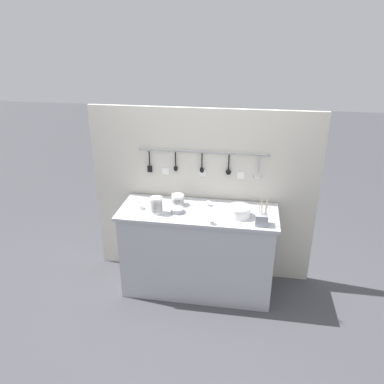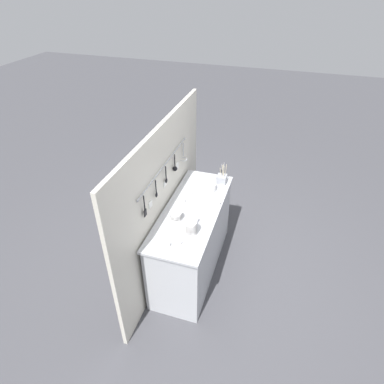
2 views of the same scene
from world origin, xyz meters
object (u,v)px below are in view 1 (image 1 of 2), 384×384
(cutlery_caddy, at_px, (262,219))
(bowl_stack_short_front, at_px, (178,200))
(cup_centre, at_px, (141,207))
(plate_stack, at_px, (239,211))
(steel_mixing_bowl, at_px, (177,210))
(cup_front_left, at_px, (139,202))
(cup_mid_row, at_px, (227,206))
(bowl_stack_tall_left, at_px, (156,205))
(cup_back_right, at_px, (208,204))
(cup_edge_far, at_px, (212,222))

(cutlery_caddy, bearing_deg, bowl_stack_short_front, 160.39)
(bowl_stack_short_front, xyz_separation_m, cup_centre, (-0.34, -0.15, -0.03))
(bowl_stack_short_front, distance_m, cup_centre, 0.37)
(plate_stack, xyz_separation_m, steel_mixing_bowl, (-0.60, -0.01, -0.03))
(cup_front_left, bearing_deg, bowl_stack_short_front, 8.20)
(cup_mid_row, bearing_deg, cup_front_left, -176.47)
(cutlery_caddy, bearing_deg, cup_centre, 172.92)
(bowl_stack_tall_left, bearing_deg, cup_back_right, 27.38)
(plate_stack, height_order, cutlery_caddy, cutlery_caddy)
(bowl_stack_short_front, bearing_deg, cutlery_caddy, -19.61)
(cup_back_right, height_order, cup_mid_row, same)
(cutlery_caddy, bearing_deg, cup_edge_far, -171.92)
(cup_edge_far, distance_m, cup_centre, 0.76)
(bowl_stack_tall_left, distance_m, steel_mixing_bowl, 0.21)
(bowl_stack_tall_left, height_order, steel_mixing_bowl, bowl_stack_tall_left)
(bowl_stack_short_front, xyz_separation_m, plate_stack, (0.63, -0.16, -0.00))
(bowl_stack_tall_left, xyz_separation_m, cup_edge_far, (0.55, -0.14, -0.06))
(plate_stack, height_order, cup_edge_far, plate_stack)
(cup_centre, bearing_deg, cup_mid_row, 10.16)
(plate_stack, bearing_deg, cup_mid_row, 128.77)
(steel_mixing_bowl, bearing_deg, cup_edge_far, -27.70)
(plate_stack, height_order, cup_centre, plate_stack)
(steel_mixing_bowl, bearing_deg, bowl_stack_tall_left, -166.56)
(cup_back_right, xyz_separation_m, cup_mid_row, (0.19, -0.03, 0.00))
(steel_mixing_bowl, distance_m, cup_centre, 0.37)
(bowl_stack_tall_left, bearing_deg, cup_front_left, 144.62)
(bowl_stack_short_front, height_order, cup_front_left, bowl_stack_short_front)
(cutlery_caddy, xyz_separation_m, cup_front_left, (-1.23, 0.24, -0.04))
(bowl_stack_short_front, bearing_deg, cup_centre, -155.93)
(steel_mixing_bowl, height_order, cup_front_left, steel_mixing_bowl)
(bowl_stack_short_front, distance_m, plate_stack, 0.65)
(bowl_stack_short_front, bearing_deg, cup_edge_far, -43.05)
(cup_centre, relative_size, cup_mid_row, 1.00)
(cup_front_left, relative_size, cup_back_right, 1.00)
(bowl_stack_tall_left, xyz_separation_m, cup_back_right, (0.47, 0.25, -0.06))
(plate_stack, bearing_deg, cup_front_left, 174.06)
(bowl_stack_short_front, bearing_deg, cup_front_left, -171.80)
(bowl_stack_short_front, distance_m, cup_edge_far, 0.53)
(plate_stack, bearing_deg, cup_back_right, 149.17)
(cutlery_caddy, height_order, cup_mid_row, cutlery_caddy)
(steel_mixing_bowl, xyz_separation_m, cup_front_left, (-0.42, 0.12, -0.00))
(cup_edge_far, xyz_separation_m, cup_back_right, (-0.08, 0.39, 0.00))
(cutlery_caddy, bearing_deg, steel_mixing_bowl, 171.25)
(bowl_stack_short_front, relative_size, cup_back_right, 2.38)
(steel_mixing_bowl, bearing_deg, plate_stack, 1.03)
(bowl_stack_tall_left, distance_m, cup_front_left, 0.29)
(steel_mixing_bowl, relative_size, cup_front_left, 2.53)
(cutlery_caddy, relative_size, cup_back_right, 5.25)
(plate_stack, distance_m, cup_front_left, 1.03)
(plate_stack, relative_size, cup_back_right, 4.22)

